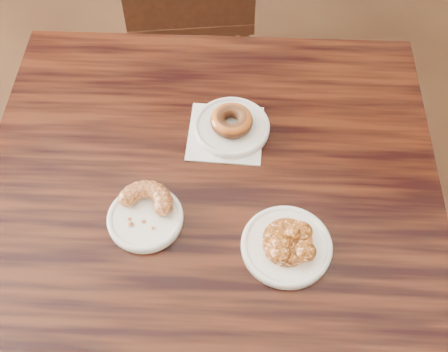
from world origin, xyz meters
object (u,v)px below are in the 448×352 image
(glazed_donut, at_px, (232,121))
(apple_fritter, at_px, (287,241))
(cafe_table, at_px, (212,273))
(cruller_fragment, at_px, (144,213))

(glazed_donut, height_order, apple_fritter, glazed_donut)
(cafe_table, relative_size, apple_fritter, 7.16)
(cruller_fragment, bearing_deg, apple_fritter, 3.85)
(glazed_donut, xyz_separation_m, cruller_fragment, (-0.10, -0.27, -0.00))
(apple_fritter, height_order, cruller_fragment, cruller_fragment)
(cafe_table, bearing_deg, cruller_fragment, -152.94)
(cafe_table, height_order, glazed_donut, glazed_donut)
(glazed_donut, relative_size, apple_fritter, 0.70)
(apple_fritter, bearing_deg, glazed_donut, 125.92)
(apple_fritter, bearing_deg, cafe_table, 158.13)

